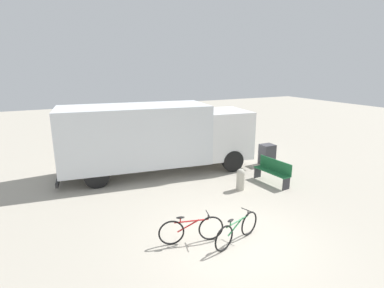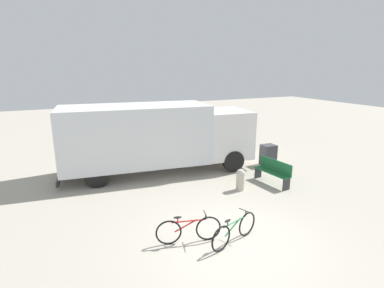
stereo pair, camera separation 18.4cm
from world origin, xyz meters
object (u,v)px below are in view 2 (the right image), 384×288
object	(u,v)px
delivery_truck	(156,135)
bicycle_middle	(234,230)
bicycle_near	(189,230)
bollard_near_bench	(240,179)
park_bench	(273,171)
utility_box	(268,155)

from	to	relation	value
delivery_truck	bicycle_middle	size ratio (longest dim) A/B	5.05
bicycle_near	bicycle_middle	distance (m)	1.18
bicycle_middle	bollard_near_bench	bearing A→B (deg)	35.68
park_bench	bicycle_middle	distance (m)	4.61
bicycle_middle	utility_box	world-z (taller)	utility_box
delivery_truck	bollard_near_bench	size ratio (longest dim) A/B	10.21
delivery_truck	bollard_near_bench	xyz separation A→B (m)	(2.13, -3.28, -1.18)
delivery_truck	park_bench	xyz separation A→B (m)	(3.66, -3.27, -1.11)
bollard_near_bench	park_bench	bearing A→B (deg)	0.29
bicycle_near	utility_box	world-z (taller)	utility_box
park_bench	bollard_near_bench	world-z (taller)	park_bench
delivery_truck	park_bench	size ratio (longest dim) A/B	5.10
delivery_truck	bollard_near_bench	world-z (taller)	delivery_truck
bicycle_middle	park_bench	bearing A→B (deg)	20.22
bicycle_near	bicycle_middle	xyz separation A→B (m)	(1.06, -0.53, 0.00)
bicycle_middle	bicycle_near	bearing A→B (deg)	135.38
bicycle_near	delivery_truck	bearing A→B (deg)	93.30
park_bench	bicycle_near	distance (m)	5.22
utility_box	park_bench	bearing A→B (deg)	-124.11
park_bench	utility_box	xyz separation A→B (m)	(1.32, 1.95, -0.03)
bicycle_near	bicycle_middle	world-z (taller)	same
park_bench	bicycle_middle	world-z (taller)	park_bench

